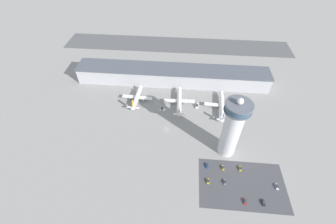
{
  "coord_description": "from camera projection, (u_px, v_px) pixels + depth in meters",
  "views": [
    {
      "loc": [
        12.97,
        -133.41,
        156.33
      ],
      "look_at": [
        0.41,
        10.6,
        11.89
      ],
      "focal_mm": 24.0,
      "sensor_mm": 36.0,
      "label": 1
    }
  ],
  "objects": [
    {
      "name": "runway_strip",
      "position": [
        177.0,
        45.0,
        316.1
      ],
      "size": [
        312.6,
        44.0,
        0.01
      ],
      "primitive_type": "cube",
      "color": "#515154",
      "rests_on": "ground"
    },
    {
      "name": "car_maroon_suv",
      "position": [
        225.0,
        182.0,
        167.84
      ],
      "size": [
        1.89,
        4.17,
        1.5
      ],
      "color": "black",
      "rests_on": "ground"
    },
    {
      "name": "parking_lot_surface",
      "position": [
        242.0,
        184.0,
        167.09
      ],
      "size": [
        64.0,
        40.0,
        0.01
      ],
      "primitive_type": "cube",
      "color": "#424247",
      "rests_on": "ground"
    },
    {
      "name": "airplane_gate_bravo",
      "position": [
        179.0,
        101.0,
        226.39
      ],
      "size": [
        31.5,
        39.85,
        12.73
      ],
      "color": "white",
      "rests_on": "ground"
    },
    {
      "name": "car_blue_compact",
      "position": [
        223.0,
        168.0,
        176.56
      ],
      "size": [
        1.92,
        4.16,
        1.45
      ],
      "color": "black",
      "rests_on": "ground"
    },
    {
      "name": "terminal_building",
      "position": [
        172.0,
        76.0,
        247.81
      ],
      "size": [
        208.4,
        25.0,
        19.12
      ],
      "color": "#B2B2B7",
      "rests_on": "ground"
    },
    {
      "name": "car_navy_sedan",
      "position": [
        207.0,
        166.0,
        177.85
      ],
      "size": [
        1.96,
        4.65,
        1.42
      ],
      "color": "black",
      "rests_on": "ground"
    },
    {
      "name": "service_truck_fuel",
      "position": [
        134.0,
        102.0,
        229.91
      ],
      "size": [
        4.05,
        8.12,
        3.16
      ],
      "color": "black",
      "rests_on": "ground"
    },
    {
      "name": "service_truck_catering",
      "position": [
        162.0,
        110.0,
        221.98
      ],
      "size": [
        6.33,
        3.4,
        3.16
      ],
      "color": "black",
      "rests_on": "ground"
    },
    {
      "name": "car_white_wagon",
      "position": [
        240.0,
        168.0,
        175.93
      ],
      "size": [
        1.77,
        4.4,
        1.56
      ],
      "color": "black",
      "rests_on": "ground"
    },
    {
      "name": "car_yellow_taxi",
      "position": [
        263.0,
        203.0,
        156.88
      ],
      "size": [
        1.99,
        4.59,
        1.37
      ],
      "color": "black",
      "rests_on": "ground"
    },
    {
      "name": "ground_plane",
      "position": [
        167.0,
        129.0,
        205.31
      ],
      "size": [
        1000.0,
        1000.0,
        0.0
      ],
      "primitive_type": "plane",
      "color": "gray"
    },
    {
      "name": "car_red_hatchback",
      "position": [
        245.0,
        201.0,
        157.57
      ],
      "size": [
        1.88,
        4.27,
        1.38
      ],
      "color": "black",
      "rests_on": "ground"
    },
    {
      "name": "service_truck_baggage",
      "position": [
        197.0,
        106.0,
        226.06
      ],
      "size": [
        3.53,
        7.26,
        2.78
      ],
      "color": "black",
      "rests_on": "ground"
    },
    {
      "name": "car_green_van",
      "position": [
        208.0,
        181.0,
        168.35
      ],
      "size": [
        1.81,
        4.2,
        1.59
      ],
      "color": "black",
      "rests_on": "ground"
    },
    {
      "name": "airplane_gate_alpha",
      "position": [
        137.0,
        97.0,
        230.05
      ],
      "size": [
        31.29,
        33.58,
        13.94
      ],
      "color": "white",
      "rests_on": "ground"
    },
    {
      "name": "car_black_suv",
      "position": [
        277.0,
        187.0,
        165.3
      ],
      "size": [
        1.8,
        4.7,
        1.41
      ],
      "color": "black",
      "rests_on": "ground"
    },
    {
      "name": "airplane_gate_charlie",
      "position": [
        222.0,
        106.0,
        222.13
      ],
      "size": [
        34.71,
        41.38,
        11.88
      ],
      "color": "white",
      "rests_on": "ground"
    },
    {
      "name": "control_tower",
      "position": [
        232.0,
        128.0,
        168.46
      ],
      "size": [
        19.56,
        19.56,
        58.03
      ],
      "color": "silver",
      "rests_on": "ground"
    }
  ]
}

